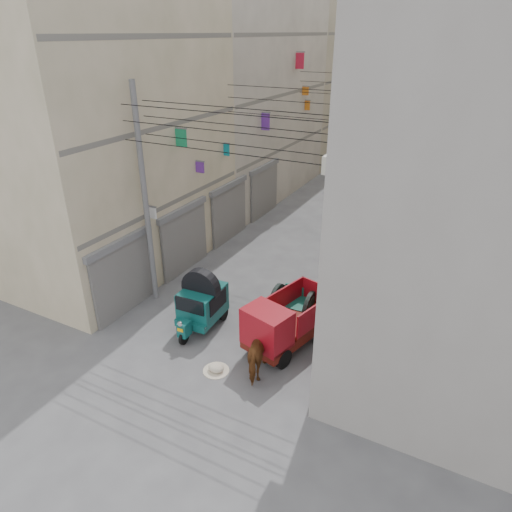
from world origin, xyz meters
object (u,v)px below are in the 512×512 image
Objects in this scene: tonga_cart at (293,305)px; horse at (263,351)px; feed_sack at (216,368)px; distant_car_grey at (420,175)px; auto_rickshaw at (202,301)px; distant_car_green at (404,140)px; mini_truck at (282,326)px; second_cart at (353,221)px; distant_car_white at (359,174)px.

horse reaches higher than tonga_cart.
distant_car_grey is (2.01, 22.58, 0.50)m from feed_sack.
distant_car_grey is (3.73, 20.71, -0.36)m from auto_rickshaw.
distant_car_green reaches higher than feed_sack.
distant_car_green is (-1.16, 33.11, 0.53)m from feed_sack.
mini_truck is (3.03, 0.07, -0.11)m from auto_rickshaw.
second_cart is at bearing -102.42° from horse.
auto_rickshaw is 3.20m from tonga_cart.
auto_rickshaw is 10.46m from second_cart.
tonga_cart is 3.70m from feed_sack.
mini_truck is 10.16m from second_cart.
mini_truck reaches higher than second_cart.
second_cart is at bearing -89.92° from distant_car_grey.
distant_car_green is at bearing 109.38° from mini_truck.
auto_rickshaw is 31.24m from distant_car_green.
distant_car_white is at bearing 87.09° from auto_rickshaw.
feed_sack is (-1.31, -1.95, -0.75)m from mini_truck.
second_cart is 10.60m from distant_car_grey.
horse is 0.39× the size of distant_car_green.
distant_car_white is at bearing -150.05° from distant_car_grey.
auto_rickshaw is 2.69m from feed_sack.
second_cart is 1.00× the size of horse.
distant_car_grey is at bearing 85.50° from tonga_cart.
mini_truck is at bearing 90.99° from distant_car_white.
distant_car_white is at bearing 85.71° from distant_car_green.
auto_rickshaw reaches higher than distant_car_white.
mini_truck is 1.98× the size of horse.
tonga_cart is at bearing -94.02° from second_cart.
horse is at bearing -84.13° from distant_car_grey.
second_cart is (-0.42, 8.56, 0.07)m from tonga_cart.
auto_rickshaw is 0.70× the size of distant_car_white.
feed_sack is 0.11× the size of distant_car_green.
tonga_cart reaches higher than distant_car_green.
horse is 0.47× the size of distant_car_grey.
second_cart reaches higher than distant_car_white.
tonga_cart is 0.66× the size of distant_car_green.
distant_car_green is (-2.47, 31.16, -0.22)m from mini_truck.
tonga_cart reaches higher than feed_sack.
horse is at bearing -86.10° from tonga_cart.
distant_car_grey is (1.00, 19.07, -0.07)m from tonga_cart.
feed_sack is at bearing 12.30° from horse.
horse is 21.91m from distant_car_grey.
second_cart is (2.31, 10.20, -0.22)m from auto_rickshaw.
auto_rickshaw is at bearing 81.97° from distant_car_white.
mini_truck is at bearing -107.50° from horse.
tonga_cart is 29.67m from distant_car_green.
distant_car_grey is at bearing 84.92° from feed_sack.
distant_car_green is at bearing 114.54° from distant_car_grey.
second_cart reaches higher than feed_sack.
distant_car_white is 12.07m from distant_car_green.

